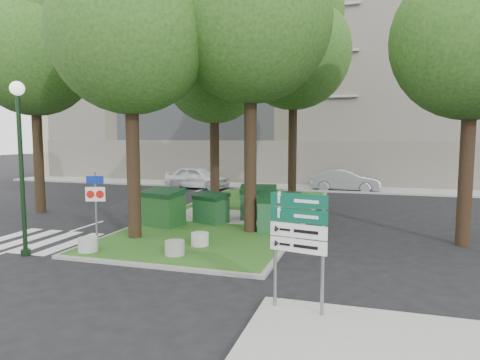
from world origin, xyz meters
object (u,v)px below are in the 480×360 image
at_px(bollard_right, 175,248).
at_px(street_lamp, 20,147).
at_px(tree_street_left, 36,43).
at_px(dumpster_d, 279,213).
at_px(tree_median_near_left, 133,18).
at_px(bollard_left, 88,244).
at_px(car_silver, 345,180).
at_px(tree_median_far, 296,41).
at_px(dumpster_a, 163,207).
at_px(tree_median_mid, 216,61).
at_px(bollard_mid, 200,239).
at_px(dumpster_c, 258,203).
at_px(traffic_sign_pole, 96,195).
at_px(tree_median_near_right, 254,5).
at_px(directional_sign, 299,233).
at_px(dumpster_b, 211,208).
at_px(car_white, 197,178).
at_px(tree_street_right, 477,24).
at_px(litter_bin, 282,199).

height_order(bollard_right, street_lamp, street_lamp).
height_order(tree_street_left, dumpster_d, tree_street_left).
distance_m(tree_median_near_left, bollard_left, 7.31).
bearing_deg(tree_median_near_left, bollard_right, -37.68).
bearing_deg(car_silver, tree_median_far, 156.09).
bearing_deg(dumpster_a, tree_median_mid, 96.40).
relative_size(tree_street_left, bollard_left, 19.21).
distance_m(tree_median_far, bollard_mid, 12.84).
distance_m(tree_street_left, dumpster_c, 12.25).
relative_size(tree_median_mid, traffic_sign_pole, 4.38).
xyz_separation_m(tree_median_near_right, directional_sign, (2.67, -6.56, -6.33)).
bearing_deg(dumpster_d, tree_median_mid, 126.54).
bearing_deg(tree_street_left, car_silver, 42.11).
bearing_deg(dumpster_b, street_lamp, -101.70).
relative_size(street_lamp, car_silver, 1.18).
bearing_deg(tree_median_far, tree_median_near_right, -91.53).
distance_m(tree_median_far, dumpster_d, 10.50).
height_order(tree_median_near_right, car_white, tree_median_near_right).
relative_size(bollard_right, traffic_sign_pole, 0.25).
xyz_separation_m(dumpster_d, car_silver, (1.61, 13.04, -0.08)).
bearing_deg(bollard_right, dumpster_d, 59.80).
distance_m(tree_median_near_left, tree_street_right, 10.80).
distance_m(dumpster_c, dumpster_d, 2.42).
height_order(dumpster_d, street_lamp, street_lamp).
bearing_deg(tree_median_mid, dumpster_a, -97.36).
xyz_separation_m(tree_street_right, dumpster_d, (-6.09, -0.27, -6.20)).
height_order(tree_median_near_right, tree_street_right, tree_median_near_right).
bearing_deg(dumpster_d, car_white, 118.55).
xyz_separation_m(dumpster_d, bollard_right, (-2.26, -3.89, -0.46)).
bearing_deg(tree_street_left, tree_median_near_right, -8.13).
bearing_deg(litter_bin, tree_median_near_left, -115.05).
height_order(tree_median_near_left, car_white, tree_median_near_left).
bearing_deg(bollard_right, traffic_sign_pole, 155.69).
height_order(tree_median_near_left, traffic_sign_pole, tree_median_near_left).
height_order(tree_median_near_left, tree_street_left, tree_street_left).
distance_m(bollard_left, bollard_right, 2.66).
bearing_deg(traffic_sign_pole, directional_sign, -48.55).
relative_size(tree_median_near_right, litter_bin, 15.51).
bearing_deg(dumpster_b, directional_sign, -36.20).
xyz_separation_m(tree_median_near_right, dumpster_b, (-1.98, 0.99, -7.30)).
bearing_deg(dumpster_a, dumpster_d, 16.99).
distance_m(tree_median_near_right, traffic_sign_pole, 8.55).
bearing_deg(tree_street_left, dumpster_b, -3.44).
height_order(dumpster_c, litter_bin, dumpster_c).
bearing_deg(tree_median_near_right, dumpster_d, 14.17).
relative_size(litter_bin, traffic_sign_pole, 0.32).
bearing_deg(bollard_mid, dumpster_d, 53.90).
bearing_deg(tree_median_near_left, directional_sign, -36.44).
xyz_separation_m(tree_median_far, street_lamp, (-5.94, -12.12, -5.12)).
bearing_deg(car_white, tree_street_left, 166.68).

